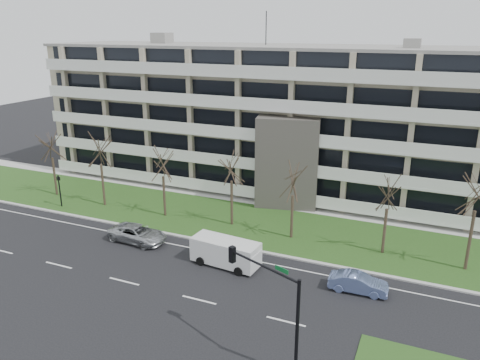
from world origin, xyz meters
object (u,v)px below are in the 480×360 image
at_px(silver_pickup, 137,234).
at_px(white_van, 226,250).
at_px(traffic_signal, 273,300).
at_px(pedestrian_signal, 59,187).
at_px(blue_sedan, 358,283).

height_order(silver_pickup, white_van, white_van).
distance_m(white_van, traffic_signal, 11.29).
xyz_separation_m(silver_pickup, pedestrian_signal, (-11.68, 3.65, 1.40)).
bearing_deg(blue_sedan, white_van, 88.34).
xyz_separation_m(blue_sedan, traffic_signal, (-3.07, -8.85, 3.12)).
height_order(blue_sedan, pedestrian_signal, pedestrian_signal).
distance_m(blue_sedan, white_van, 9.80).
bearing_deg(blue_sedan, pedestrian_signal, 79.38).
relative_size(blue_sedan, pedestrian_signal, 1.20).
bearing_deg(silver_pickup, white_van, -91.93).
bearing_deg(pedestrian_signal, traffic_signal, -3.46).
xyz_separation_m(traffic_signal, pedestrian_signal, (-26.95, 13.13, -1.68)).
xyz_separation_m(silver_pickup, blue_sedan, (18.34, -0.63, -0.05)).
bearing_deg(silver_pickup, pedestrian_signal, 75.89).
relative_size(blue_sedan, white_van, 0.74).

